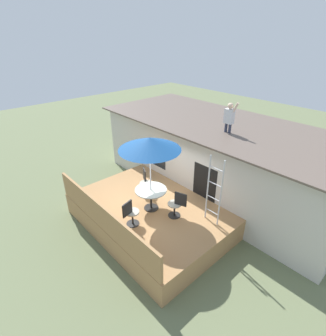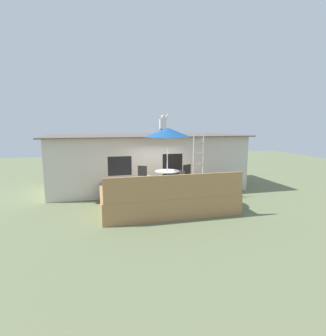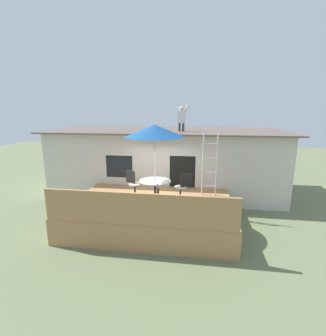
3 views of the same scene
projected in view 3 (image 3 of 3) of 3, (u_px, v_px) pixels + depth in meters
ground_plane at (153, 222)px, 8.59m from camera, size 40.00×40.00×0.00m
house at (167, 160)px, 11.72m from camera, size 10.50×4.50×2.90m
deck at (153, 211)px, 8.50m from camera, size 5.29×3.98×0.80m
deck_railing at (138, 210)px, 6.43m from camera, size 5.19×0.08×0.90m
patio_table at (155, 185)px, 8.06m from camera, size 1.04×1.04×0.74m
patio_umbrella at (155, 131)px, 7.66m from camera, size 1.90×1.90×2.54m
step_ladder at (210, 165)px, 8.62m from camera, size 0.52×0.04×2.20m
person_figure at (182, 117)px, 10.46m from camera, size 0.47×0.20×1.11m
patio_chair_left at (133, 184)px, 8.64m from camera, size 0.58×0.44×0.92m
patio_chair_right at (183, 187)px, 8.27m from camera, size 0.60×0.44×0.92m
patio_chair_near at (157, 200)px, 7.07m from camera, size 0.44×0.61×0.92m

